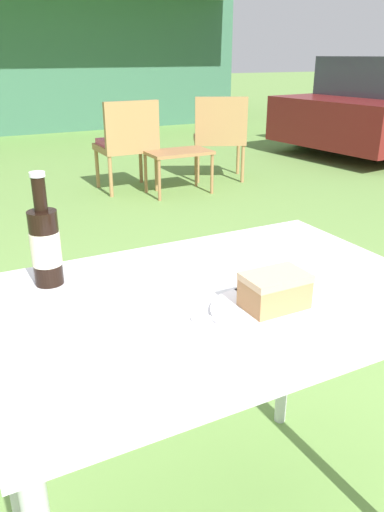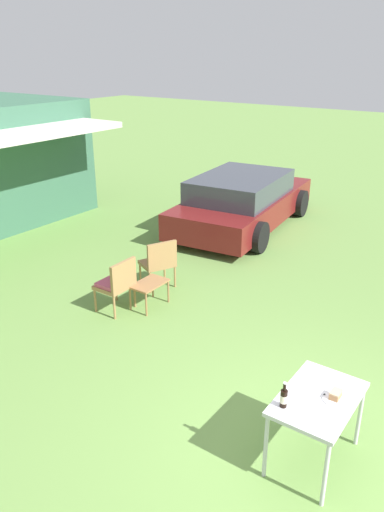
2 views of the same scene
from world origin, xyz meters
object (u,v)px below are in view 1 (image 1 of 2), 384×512
cake_on_plate (270,298)px  cola_bottle_near (45,244)px  wicker_chair_cushioned (127,141)px  garden_side_table (179,156)px  wicker_chair_plain (220,133)px  patio_table (212,322)px

cake_on_plate → cola_bottle_near: size_ratio=0.82×
cola_bottle_near → cake_on_plate: bearing=-43.0°
wicker_chair_cushioned → garden_side_table: bearing=141.2°
cake_on_plate → cola_bottle_near: (-0.37, 0.35, 0.06)m
cake_on_plate → cola_bottle_near: cola_bottle_near is taller
wicker_chair_plain → patio_table: wicker_chair_plain is taller
garden_side_table → patio_table: patio_table is taller
wicker_chair_cushioned → cola_bottle_near: (-1.45, -3.42, 0.36)m
cake_on_plate → patio_table: bearing=113.7°
wicker_chair_cushioned → wicker_chair_plain: bearing=178.7°
cola_bottle_near → wicker_chair_cushioned: bearing=67.1°
wicker_chair_cushioned → patio_table: bearing=72.0°
wicker_chair_plain → garden_side_table: (-0.61, -0.29, -0.13)m
patio_table → cake_on_plate: cake_on_plate is taller
patio_table → cake_on_plate: 0.18m
wicker_chair_cushioned → garden_side_table: 0.51m
wicker_chair_cushioned → cola_bottle_near: 3.74m
cola_bottle_near → wicker_chair_plain: bearing=54.3°
cola_bottle_near → patio_table: bearing=-34.3°
wicker_chair_plain → cake_on_plate: wicker_chair_plain is taller
wicker_chair_plain → patio_table: bearing=84.8°
garden_side_table → cola_bottle_near: size_ratio=2.28×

